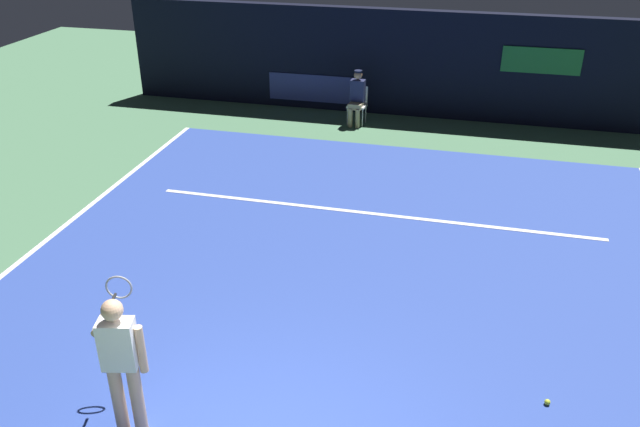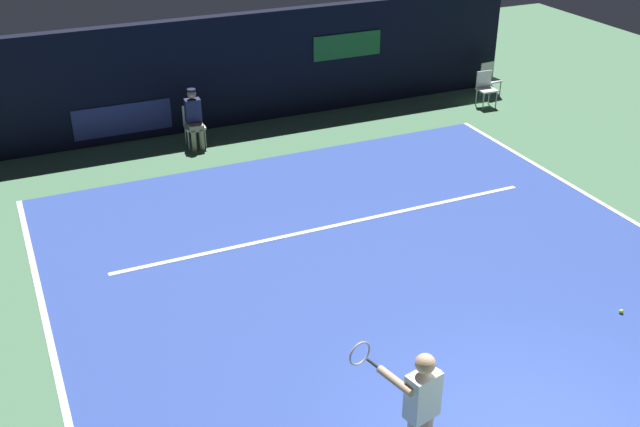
% 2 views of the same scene
% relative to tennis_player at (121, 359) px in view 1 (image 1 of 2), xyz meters
% --- Properties ---
extents(ground_plane, '(30.20, 30.20, 0.00)m').
position_rel_tennis_player_xyz_m(ground_plane, '(1.64, 3.89, -0.99)').
color(ground_plane, '#4C7A56').
extents(court_surface, '(10.29, 10.42, 0.01)m').
position_rel_tennis_player_xyz_m(court_surface, '(1.64, 3.89, -0.98)').
color(court_surface, '#2D479E').
rests_on(court_surface, ground).
extents(line_sideline_right, '(0.10, 10.42, 0.01)m').
position_rel_tennis_player_xyz_m(line_sideline_right, '(-3.45, 3.89, -0.97)').
color(line_sideline_right, white).
rests_on(line_sideline_right, court_surface).
extents(line_service, '(8.03, 0.10, 0.01)m').
position_rel_tennis_player_xyz_m(line_service, '(1.64, 5.72, -0.97)').
color(line_service, white).
rests_on(line_service, court_surface).
extents(back_wall, '(14.87, 0.33, 2.60)m').
position_rel_tennis_player_xyz_m(back_wall, '(1.64, 11.46, 0.31)').
color(back_wall, black).
rests_on(back_wall, ground).
extents(tennis_player, '(0.78, 0.93, 1.73)m').
position_rel_tennis_player_xyz_m(tennis_player, '(0.00, 0.00, 0.00)').
color(tennis_player, '#DBAD89').
rests_on(tennis_player, ground).
extents(line_judge_on_chair, '(0.46, 0.55, 1.32)m').
position_rel_tennis_player_xyz_m(line_judge_on_chair, '(0.44, 10.40, -0.30)').
color(line_judge_on_chair, white).
rests_on(line_judge_on_chair, ground).
extents(tennis_ball, '(0.07, 0.07, 0.07)m').
position_rel_tennis_player_xyz_m(tennis_ball, '(4.43, 1.48, -0.94)').
color(tennis_ball, '#CCE033').
rests_on(tennis_ball, court_surface).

